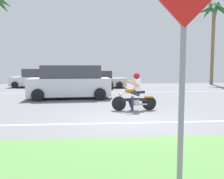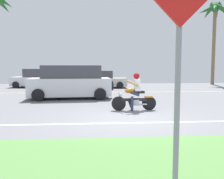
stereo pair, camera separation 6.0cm
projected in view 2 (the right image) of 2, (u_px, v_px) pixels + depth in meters
name	position (u px, v px, depth m)	size (l,w,h in m)	color
ground	(118.00, 105.00, 10.72)	(56.00, 30.00, 0.04)	slate
grass_median	(163.00, 174.00, 3.66)	(56.00, 3.80, 0.06)	#548442
lane_line_near	(129.00, 123.00, 7.20)	(50.40, 0.12, 0.01)	silver
lane_line_far	(110.00, 92.00, 16.34)	(50.40, 0.12, 0.01)	yellow
motorcyclist	(134.00, 95.00, 9.31)	(1.80, 0.59, 1.50)	black
suv_nearby	(71.00, 82.00, 13.01)	(4.68, 2.34, 1.83)	silver
parked_car_0	(37.00, 79.00, 20.78)	(4.09, 2.03, 1.62)	silver
parked_car_1	(99.00, 80.00, 20.14)	(4.53, 2.09, 1.47)	beige
palm_tree_0	(215.00, 15.00, 23.62)	(3.38, 3.26, 8.43)	brown
street_sign	(178.00, 73.00, 2.38)	(0.62, 0.06, 2.71)	gray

